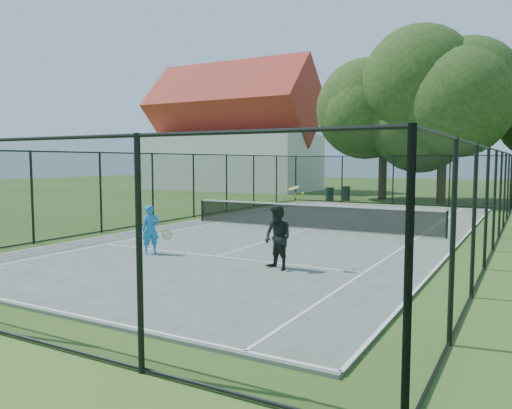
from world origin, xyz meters
The scene contains 11 objects.
ground centered at (0.00, 0.00, 0.00)m, with size 120.00×120.00×0.00m, color #2E4D1A.
tennis_court centered at (0.00, 0.00, 0.03)m, with size 11.00×24.00×0.06m, color #536158.
tennis_net centered at (0.00, 0.00, 0.58)m, with size 10.08×0.08×0.95m.
fence centered at (0.00, 0.00, 1.50)m, with size 13.10×26.10×3.00m.
tree_near_left centered at (-1.68, 16.89, 6.07)m, with size 7.56×7.56×9.86m.
tree_near_mid centered at (2.44, 15.32, 5.77)m, with size 7.16×7.16×9.36m.
building centered at (-17.00, 22.00, 4.93)m, with size 15.30×8.15×11.87m.
trash_bin_left centered at (-4.44, 13.95, 0.45)m, with size 0.58×0.58×0.89m.
trash_bin_right centered at (-3.49, 14.50, 0.49)m, with size 0.58×0.58×0.97m.
player_blue centered at (-1.85, -6.94, 0.75)m, with size 0.86×0.60×1.37m.
player_black centered at (2.17, -7.02, 0.83)m, with size 0.90×1.12×2.02m.
Camera 1 is at (7.46, -17.61, 2.66)m, focal length 35.00 mm.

